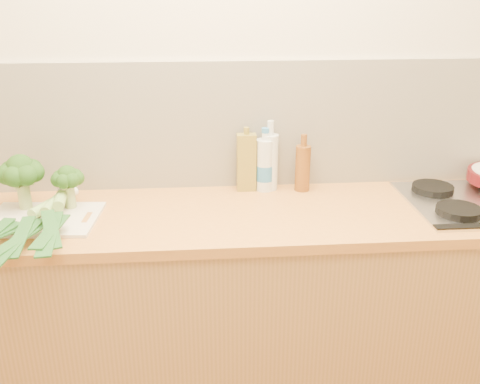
{
  "coord_description": "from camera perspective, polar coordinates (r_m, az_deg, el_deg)",
  "views": [
    {
      "loc": [
        -0.11,
        -0.71,
        1.73
      ],
      "look_at": [
        0.04,
        1.1,
        1.02
      ],
      "focal_mm": 40.0,
      "sensor_mm": 36.0,
      "label": 1
    }
  ],
  "objects": [
    {
      "name": "counter",
      "position": [
        2.3,
        -1.09,
        -12.41
      ],
      "size": [
        3.2,
        0.62,
        0.9
      ],
      "color": "#A37644",
      "rests_on": "ground"
    },
    {
      "name": "leek_back",
      "position": [
        2.04,
        -18.92,
        -1.77
      ],
      "size": [
        0.13,
        0.61,
        0.04
      ],
      "rotation": [
        0.0,
        0.0,
        0.12
      ],
      "color": "white",
      "rests_on": "chopping_board"
    },
    {
      "name": "broccoli_left",
      "position": [
        2.2,
        -22.35,
        1.94
      ],
      "size": [
        0.17,
        0.17,
        0.22
      ],
      "color": "#8DA25E",
      "rests_on": "chopping_board"
    },
    {
      "name": "oil_tin",
      "position": [
        2.27,
        0.68,
        3.22
      ],
      "size": [
        0.08,
        0.05,
        0.28
      ],
      "color": "olive",
      "rests_on": "counter"
    },
    {
      "name": "glass_bottle",
      "position": [
        2.28,
        3.2,
        3.32
      ],
      "size": [
        0.07,
        0.07,
        0.3
      ],
      "color": "silver",
      "rests_on": "counter"
    },
    {
      "name": "broccoli_right",
      "position": [
        2.16,
        -17.91,
        1.33
      ],
      "size": [
        0.12,
        0.13,
        0.17
      ],
      "color": "#8DA25E",
      "rests_on": "chopping_board"
    },
    {
      "name": "amber_bottle",
      "position": [
        2.29,
        6.7,
        2.64
      ],
      "size": [
        0.06,
        0.06,
        0.25
      ],
      "color": "brown",
      "rests_on": "counter"
    },
    {
      "name": "room_shell",
      "position": [
        2.28,
        -1.68,
        7.06
      ],
      "size": [
        3.5,
        3.5,
        3.5
      ],
      "color": "beige",
      "rests_on": "ground"
    },
    {
      "name": "leek_mid",
      "position": [
        2.06,
        -20.28,
        -2.25
      ],
      "size": [
        0.14,
        0.64,
        0.04
      ],
      "rotation": [
        0.0,
        0.0,
        -0.13
      ],
      "color": "white",
      "rests_on": "chopping_board"
    },
    {
      "name": "leek_front",
      "position": [
        2.12,
        -21.4,
        -2.29
      ],
      "size": [
        0.32,
        0.63,
        0.04
      ],
      "rotation": [
        0.0,
        0.0,
        -0.43
      ],
      "color": "white",
      "rests_on": "chopping_board"
    },
    {
      "name": "chopping_board",
      "position": [
        2.14,
        -20.35,
        -2.72
      ],
      "size": [
        0.43,
        0.33,
        0.01
      ],
      "primitive_type": "cube",
      "rotation": [
        0.0,
        0.0,
        -0.08
      ],
      "color": "silver",
      "rests_on": "counter"
    },
    {
      "name": "water_bottle",
      "position": [
        2.28,
        2.66,
        2.75
      ],
      "size": [
        0.08,
        0.08,
        0.25
      ],
      "color": "silver",
      "rests_on": "counter"
    }
  ]
}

